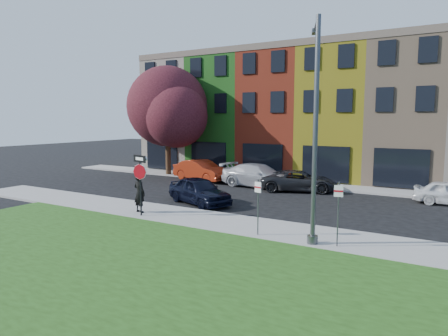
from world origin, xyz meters
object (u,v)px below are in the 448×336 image
Objects in this scene: man at (139,193)px; street_lamp at (315,132)px; stop_sign at (140,173)px; sedan_near at (199,191)px.

man is 0.24× the size of street_lamp.
stop_sign is 0.35× the size of street_lamp.
man is at bearing -174.90° from sedan_near.
man is 3.79m from sedan_near.
street_lamp is (8.91, -0.36, 3.17)m from man.
man is 0.41× the size of sedan_near.
man reaches higher than sedan_near.
street_lamp reaches higher than sedan_near.
sedan_near is 0.58× the size of street_lamp.
man is 9.47m from street_lamp.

